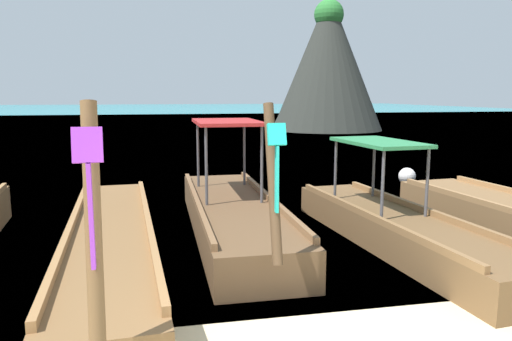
# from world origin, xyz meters

# --- Properties ---
(sea_water) EXTENTS (120.00, 120.00, 0.00)m
(sea_water) POSITION_xyz_m (0.00, 62.47, 0.00)
(sea_water) COLOR teal
(sea_water) RESTS_ON ground
(longtail_boat_violet_ribbon) EXTENTS (1.55, 6.95, 2.42)m
(longtail_boat_violet_ribbon) POSITION_xyz_m (-2.10, 4.43, 0.32)
(longtail_boat_violet_ribbon) COLOR brown
(longtail_boat_violet_ribbon) RESTS_ON ground
(longtail_boat_turquoise_ribbon) EXTENTS (1.40, 6.23, 2.37)m
(longtail_boat_turquoise_ribbon) POSITION_xyz_m (-0.13, 5.84, 0.35)
(longtail_boat_turquoise_ribbon) COLOR brown
(longtail_boat_turquoise_ribbon) RESTS_ON ground
(longtail_boat_pink_ribbon) EXTENTS (1.63, 5.93, 2.81)m
(longtail_boat_pink_ribbon) POSITION_xyz_m (2.37, 4.53, 0.33)
(longtail_boat_pink_ribbon) COLOR brown
(longtail_boat_pink_ribbon) RESTS_ON ground
(karst_rock) EXTENTS (7.62, 7.62, 9.34)m
(karst_rock) POSITION_xyz_m (10.17, 30.04, 4.55)
(karst_rock) COLOR #2D302B
(karst_rock) RESTS_ON ground
(mooring_buoy_near) EXTENTS (0.46, 0.46, 0.46)m
(mooring_buoy_near) POSITION_xyz_m (5.29, 9.57, 0.24)
(mooring_buoy_near) COLOR white
(mooring_buoy_near) RESTS_ON sea_water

